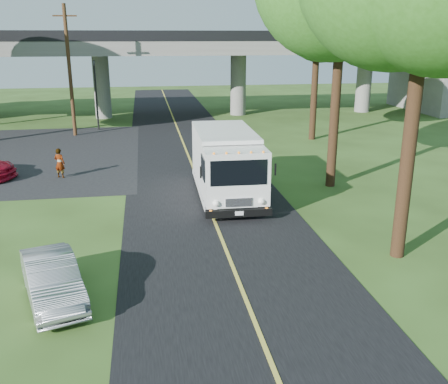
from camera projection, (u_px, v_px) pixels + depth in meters
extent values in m
plane|color=#2E4518|center=(239.00, 282.00, 14.67)|extent=(120.00, 120.00, 0.00)
cube|color=black|center=(200.00, 185.00, 24.08)|extent=(7.00, 90.00, 0.02)
cube|color=black|center=(3.00, 156.00, 29.95)|extent=(16.00, 18.00, 0.01)
cube|color=gold|center=(200.00, 185.00, 24.08)|extent=(0.12, 90.00, 0.01)
cube|color=slate|center=(170.00, 47.00, 43.00)|extent=(50.00, 9.00, 1.20)
cube|color=black|center=(173.00, 36.00, 38.59)|extent=(50.00, 0.25, 0.80)
cube|color=black|center=(167.00, 36.00, 46.88)|extent=(50.00, 0.25, 0.80)
cube|color=slate|center=(433.00, 78.00, 47.69)|extent=(4.00, 10.00, 6.00)
cylinder|color=slate|center=(102.00, 87.00, 43.09)|extent=(1.40, 1.40, 5.40)
cylinder|color=slate|center=(238.00, 85.00, 44.90)|extent=(1.40, 1.40, 5.40)
cylinder|color=slate|center=(364.00, 83.00, 46.72)|extent=(1.40, 1.40, 5.40)
cylinder|color=black|center=(96.00, 96.00, 37.47)|extent=(0.14, 0.14, 5.20)
imported|color=black|center=(94.00, 68.00, 36.87)|extent=(0.18, 0.22, 1.10)
cylinder|color=#472D19|center=(70.00, 72.00, 34.79)|extent=(0.26, 0.26, 9.00)
cube|color=#472D19|center=(65.00, 16.00, 33.68)|extent=(1.60, 0.10, 0.10)
cylinder|color=#382314|center=(408.00, 152.00, 15.39)|extent=(0.44, 0.44, 7.00)
cylinder|color=#382314|center=(335.00, 106.00, 22.93)|extent=(0.44, 0.44, 7.70)
cylinder|color=#382314|center=(314.00, 91.00, 33.87)|extent=(0.44, 0.44, 6.65)
sphere|color=#2B5F19|center=(318.00, 15.00, 32.40)|extent=(5.58, 5.58, 5.58)
sphere|color=#2B5F19|center=(328.00, 10.00, 32.01)|extent=(4.96, 4.96, 4.96)
cube|color=white|center=(224.00, 154.00, 22.81)|extent=(2.59, 4.63, 2.34)
cube|color=white|center=(235.00, 175.00, 19.79)|extent=(2.53, 1.92, 2.13)
cube|color=black|center=(239.00, 173.00, 18.83)|extent=(2.19, 0.13, 0.99)
cube|color=black|center=(239.00, 213.00, 19.20)|extent=(2.61, 0.24, 0.29)
cube|color=white|center=(225.00, 187.00, 22.85)|extent=(2.61, 6.08, 0.19)
cylinder|color=black|center=(208.00, 202.00, 20.20)|extent=(0.31, 0.94, 0.94)
cylinder|color=black|center=(259.00, 200.00, 20.48)|extent=(0.31, 0.94, 0.94)
cylinder|color=black|center=(198.00, 174.00, 24.33)|extent=(0.31, 0.94, 0.94)
cylinder|color=black|center=(241.00, 172.00, 24.61)|extent=(0.31, 0.94, 0.94)
imported|color=gray|center=(52.00, 279.00, 13.53)|extent=(2.38, 3.96, 1.23)
imported|color=gray|center=(60.00, 163.00, 25.19)|extent=(0.66, 0.57, 1.53)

